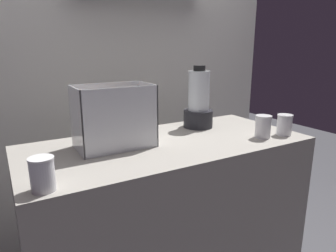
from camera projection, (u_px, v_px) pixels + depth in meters
counter at (168, 222)px, 1.60m from camera, size 1.40×0.64×0.90m
back_wall_unit at (112, 60)px, 2.04m from camera, size 2.60×0.24×2.50m
carrot_display_bin at (115, 127)px, 1.39m from camera, size 0.35×0.21×0.29m
blender_pitcher at (199, 103)px, 1.73m from camera, size 0.17×0.17×0.35m
juice_cup_beet_far_left at (43, 176)px, 0.96m from camera, size 0.08×0.08×0.11m
juice_cup_carrot_left at (263, 128)px, 1.54m from camera, size 0.08×0.08×0.12m
juice_cup_mango_middle at (284, 126)px, 1.59m from camera, size 0.08×0.08×0.11m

